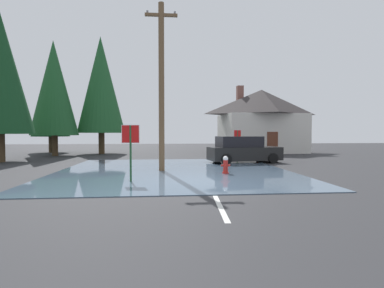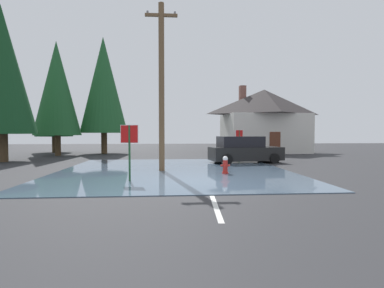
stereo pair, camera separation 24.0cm
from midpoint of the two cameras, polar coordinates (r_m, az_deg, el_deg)
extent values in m
cube|color=#2D2D30|center=(12.06, 1.29, -7.32)|extent=(80.00, 80.00, 0.10)
cube|color=#4C6075|center=(15.39, -3.04, -5.00)|extent=(11.41, 12.33, 0.03)
cube|color=silver|center=(10.10, 3.38, -8.88)|extent=(4.11, 0.53, 0.01)
cube|color=silver|center=(8.01, 5.44, -11.84)|extent=(0.33, 2.80, 0.01)
cylinder|color=#1E4C28|center=(12.05, -11.20, -1.81)|extent=(0.08, 0.08, 2.22)
cube|color=white|center=(12.02, -11.23, 1.87)|extent=(0.71, 0.14, 0.72)
cube|color=red|center=(12.02, -11.23, 1.87)|extent=(0.67, 0.14, 0.68)
cylinder|color=#AD231E|center=(14.14, 6.80, -5.51)|extent=(0.30, 0.30, 0.10)
cylinder|color=#AD231E|center=(14.10, 6.81, -4.19)|extent=(0.22, 0.22, 0.56)
sphere|color=white|center=(14.07, 6.81, -2.79)|extent=(0.24, 0.24, 0.24)
cylinder|color=#AD231E|center=(14.07, 6.16, -4.08)|extent=(0.10, 0.09, 0.09)
cylinder|color=#AD231E|center=(14.13, 7.45, -4.06)|extent=(0.10, 0.09, 0.09)
cylinder|color=#AD231E|center=(13.94, 6.94, -4.14)|extent=(0.11, 0.10, 0.11)
cylinder|color=brown|center=(15.25, -5.34, 10.55)|extent=(0.28, 0.28, 8.32)
cube|color=brown|center=(16.16, -5.39, 23.14)|extent=(1.60, 0.14, 0.14)
cylinder|color=slate|center=(16.23, -7.98, 23.53)|extent=(0.10, 0.10, 0.12)
cylinder|color=slate|center=(16.21, -2.80, 23.58)|extent=(0.10, 0.10, 0.12)
cylinder|color=#1E4C28|center=(23.42, 9.22, 0.01)|extent=(0.08, 0.08, 2.12)
cube|color=white|center=(23.41, 9.24, 1.80)|extent=(0.64, 0.32, 0.70)
cube|color=red|center=(23.41, 9.24, 1.80)|extent=(0.61, 0.31, 0.66)
cube|color=beige|center=(30.27, 13.69, 1.97)|extent=(7.83, 5.79, 3.71)
pyramid|color=#332D2D|center=(30.41, 13.74, 7.74)|extent=(8.46, 6.25, 2.41)
cube|color=brown|center=(30.76, 9.78, 8.83)|extent=(0.63, 0.63, 2.17)
cube|color=#592D1E|center=(27.78, 15.69, 0.17)|extent=(1.00, 0.12, 2.00)
cube|color=black|center=(19.63, 10.48, -1.78)|extent=(4.79, 2.44, 0.83)
cube|color=black|center=(19.45, 9.51, 0.43)|extent=(2.95, 1.95, 0.68)
cylinder|color=black|center=(21.11, 13.39, -2.27)|extent=(0.67, 0.31, 0.64)
cylinder|color=black|center=(19.54, 15.70, -2.65)|extent=(0.67, 0.31, 0.64)
cylinder|color=black|center=(19.93, 5.35, -2.48)|extent=(0.67, 0.31, 0.64)
cylinder|color=black|center=(18.26, 7.10, -2.92)|extent=(0.67, 0.31, 0.64)
cylinder|color=#4C3823|center=(32.00, -24.43, -0.08)|extent=(0.43, 0.43, 1.56)
cone|color=#143D1E|center=(32.14, -24.56, 7.68)|extent=(3.47, 3.47, 7.12)
cylinder|color=#4C3823|center=(27.56, -23.86, -0.24)|extent=(0.48, 0.48, 1.72)
cone|color=#1E5128|center=(27.78, -24.02, 9.64)|extent=(3.82, 3.82, 7.82)
cylinder|color=#4C3823|center=(28.68, -16.08, 0.14)|extent=(0.53, 0.53, 1.91)
cone|color=#1E5128|center=(28.99, -16.20, 10.69)|extent=(4.25, 4.25, 8.71)
cylinder|color=#4C3823|center=(23.40, -31.86, -0.62)|extent=(0.52, 0.52, 1.86)
cone|color=#143D1E|center=(23.74, -32.12, 11.92)|extent=(4.13, 4.13, 8.46)
camera|label=1|loc=(0.12, -89.54, 0.02)|focal=28.13mm
camera|label=2|loc=(0.12, 90.46, -0.02)|focal=28.13mm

